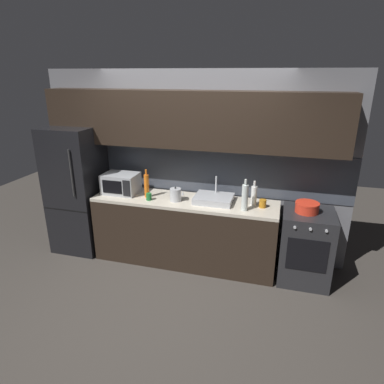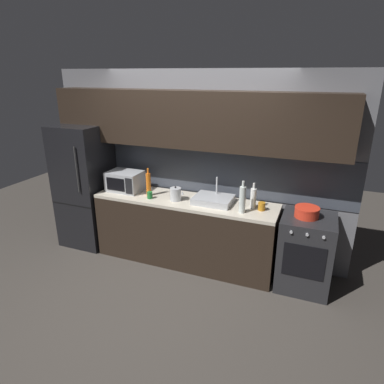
{
  "view_description": "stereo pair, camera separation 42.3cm",
  "coord_description": "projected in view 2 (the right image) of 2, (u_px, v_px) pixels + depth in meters",
  "views": [
    {
      "loc": [
        1.18,
        -2.93,
        2.45
      ],
      "look_at": [
        0.1,
        0.9,
        1.02
      ],
      "focal_mm": 31.09,
      "sensor_mm": 36.0,
      "label": 1
    },
    {
      "loc": [
        1.58,
        -2.8,
        2.45
      ],
      "look_at": [
        0.1,
        0.9,
        1.02
      ],
      "focal_mm": 31.09,
      "sensor_mm": 36.0,
      "label": 2
    }
  ],
  "objects": [
    {
      "name": "mug_amber",
      "position": [
        262.0,
        206.0,
        3.95
      ],
      "size": [
        0.09,
        0.09,
        0.1
      ],
      "primitive_type": "cylinder",
      "color": "#B27019",
      "rests_on": "counter_run"
    },
    {
      "name": "wine_bottle_clear",
      "position": [
        242.0,
        199.0,
        3.85
      ],
      "size": [
        0.08,
        0.08,
        0.39
      ],
      "color": "silver",
      "rests_on": "counter_run"
    },
    {
      "name": "refrigerator",
      "position": [
        85.0,
        186.0,
        4.87
      ],
      "size": [
        0.68,
        0.69,
        1.77
      ],
      "color": "black",
      "rests_on": "ground"
    },
    {
      "name": "oven_range",
      "position": [
        305.0,
        252.0,
        3.92
      ],
      "size": [
        0.6,
        0.62,
        0.9
      ],
      "color": "#232326",
      "rests_on": "ground"
    },
    {
      "name": "sink_basin",
      "position": [
        213.0,
        200.0,
        4.19
      ],
      "size": [
        0.48,
        0.38,
        0.3
      ],
      "color": "#ADAFB5",
      "rests_on": "counter_run"
    },
    {
      "name": "ground_plane",
      "position": [
        155.0,
        298.0,
        3.83
      ],
      "size": [
        10.0,
        10.0,
        0.0
      ],
      "primitive_type": "plane",
      "color": "#3D3833"
    },
    {
      "name": "back_wall",
      "position": [
        193.0,
        146.0,
        4.35
      ],
      "size": [
        4.15,
        0.44,
        2.5
      ],
      "color": "slate",
      "rests_on": "ground"
    },
    {
      "name": "wine_bottle_white",
      "position": [
        253.0,
        198.0,
        4.0
      ],
      "size": [
        0.07,
        0.07,
        0.31
      ],
      "color": "silver",
      "rests_on": "counter_run"
    },
    {
      "name": "wine_bottle_orange",
      "position": [
        148.0,
        184.0,
        4.4
      ],
      "size": [
        0.06,
        0.06,
        0.38
      ],
      "color": "orange",
      "rests_on": "counter_run"
    },
    {
      "name": "counter_run",
      "position": [
        185.0,
        231.0,
        4.46
      ],
      "size": [
        2.41,
        0.6,
        0.9
      ],
      "color": "black",
      "rests_on": "ground"
    },
    {
      "name": "cooking_pot",
      "position": [
        307.0,
        212.0,
        3.76
      ],
      "size": [
        0.27,
        0.27,
        0.12
      ],
      "color": "red",
      "rests_on": "oven_range"
    },
    {
      "name": "microwave",
      "position": [
        125.0,
        181.0,
        4.59
      ],
      "size": [
        0.46,
        0.35,
        0.27
      ],
      "color": "#A8AAAF",
      "rests_on": "counter_run"
    },
    {
      "name": "mug_green",
      "position": [
        150.0,
        195.0,
        4.33
      ],
      "size": [
        0.07,
        0.07,
        0.09
      ],
      "primitive_type": "cylinder",
      "color": "#1E6B2D",
      "rests_on": "counter_run"
    },
    {
      "name": "kettle",
      "position": [
        176.0,
        194.0,
        4.25
      ],
      "size": [
        0.18,
        0.14,
        0.19
      ],
      "color": "#B7BABF",
      "rests_on": "counter_run"
    }
  ]
}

